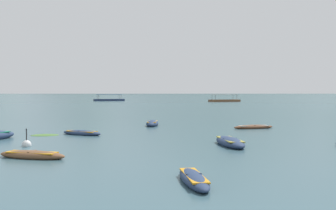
{
  "coord_description": "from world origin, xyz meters",
  "views": [
    {
      "loc": [
        -1.84,
        -4.82,
        3.04
      ],
      "look_at": [
        1.58,
        51.95,
        1.12
      ],
      "focal_mm": 39.58,
      "sensor_mm": 36.0,
      "label": 1
    }
  ],
  "objects": [
    {
      "name": "ground_plane",
      "position": [
        0.0,
        1500.0,
        0.0
      ],
      "size": [
        6000.0,
        6000.0,
        0.0
      ],
      "primitive_type": "plane",
      "color": "#385660"
    },
    {
      "name": "mountain_2",
      "position": [
        -300.65,
        2016.37,
        166.35
      ],
      "size": [
        809.1,
        809.1,
        332.7
      ],
      "primitive_type": "cone",
      "color": "#56665B",
      "rests_on": "ground"
    },
    {
      "name": "mountain_3",
      "position": [
        481.31,
        2220.38,
        278.83
      ],
      "size": [
        1992.53,
        1992.53,
        557.67
      ],
      "primitive_type": "cone",
      "color": "#4C5B56",
      "rests_on": "ground"
    },
    {
      "name": "rowboat_0",
      "position": [
        7.24,
        25.8,
        0.13
      ],
      "size": [
        3.7,
        1.63,
        0.39
      ],
      "color": "brown",
      "rests_on": "ground"
    },
    {
      "name": "rowboat_1",
      "position": [
        -7.11,
        12.57,
        0.14
      ],
      "size": [
        3.47,
        1.87,
        0.44
      ],
      "color": "brown",
      "rests_on": "ground"
    },
    {
      "name": "rowboat_2",
      "position": [
        -1.24,
        29.0,
        0.2
      ],
      "size": [
        1.4,
        3.36,
        0.63
      ],
      "color": "navy",
      "rests_on": "ground"
    },
    {
      "name": "rowboat_4",
      "position": [
        -6.44,
        22.0,
        0.13
      ],
      "size": [
        3.32,
        2.47,
        0.42
      ],
      "color": "navy",
      "rests_on": "ground"
    },
    {
      "name": "rowboat_5",
      "position": [
        2.99,
        16.1,
        0.18
      ],
      "size": [
        1.51,
        3.93,
        0.58
      ],
      "color": "navy",
      "rests_on": "ground"
    },
    {
      "name": "rowboat_8",
      "position": [
        -0.23,
        7.43,
        0.13
      ],
      "size": [
        1.05,
        3.22,
        0.42
      ],
      "color": "navy",
      "rests_on": "ground"
    },
    {
      "name": "ferry_0",
      "position": [
        -14.97,
        128.84,
        0.45
      ],
      "size": [
        11.19,
        6.67,
        2.54
      ],
      "color": "navy",
      "rests_on": "ground"
    },
    {
      "name": "ferry_1",
      "position": [
        24.02,
        115.62,
        0.45
      ],
      "size": [
        10.77,
        6.0,
        2.54
      ],
      "color": "brown",
      "rests_on": "ground"
    },
    {
      "name": "mooring_buoy",
      "position": [
        -8.55,
        16.34,
        0.11
      ],
      "size": [
        0.51,
        0.51,
        1.16
      ],
      "color": "silver",
      "rests_on": "ground"
    },
    {
      "name": "weed_patch_2",
      "position": [
        -9.0,
        21.83,
        0.0
      ],
      "size": [
        2.08,
        1.44,
        0.14
      ],
      "primitive_type": "ellipsoid",
      "rotation": [
        0.0,
        0.0,
        0.1
      ],
      "color": "#477033",
      "rests_on": "ground"
    }
  ]
}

